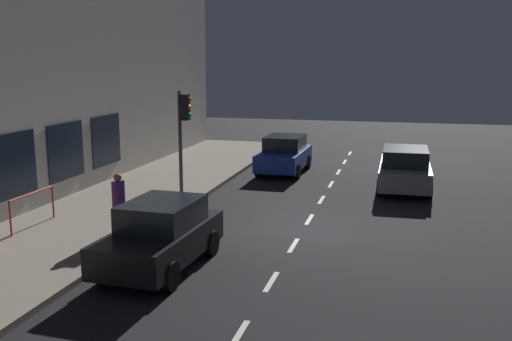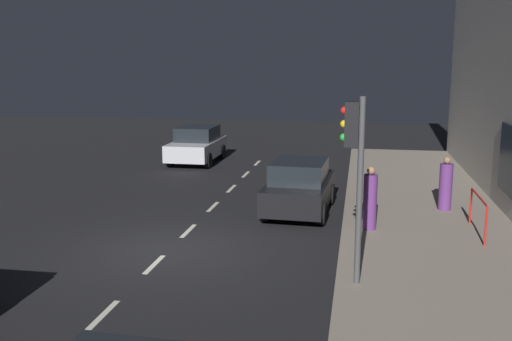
{
  "view_description": "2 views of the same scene",
  "coord_description": "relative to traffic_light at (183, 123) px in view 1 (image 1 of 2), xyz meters",
  "views": [
    {
      "loc": [
        -2.67,
        15.96,
        4.8
      ],
      "look_at": [
        1.13,
        1.13,
        1.86
      ],
      "focal_mm": 40.83,
      "sensor_mm": 36.0,
      "label": 1
    },
    {
      "loc": [
        4.38,
        -12.6,
        4.46
      ],
      "look_at": [
        2.14,
        -0.18,
        2.04
      ],
      "focal_mm": 40.69,
      "sensor_mm": 36.0,
      "label": 2
    }
  ],
  "objects": [
    {
      "name": "parked_car_3",
      "position": [
        -1.6,
        5.64,
        -1.98
      ],
      "size": [
        1.95,
        3.88,
        1.58
      ],
      "rotation": [
        0.0,
        0.0,
        -0.05
      ],
      "color": "black",
      "rests_on": "ground"
    },
    {
      "name": "traffic_light",
      "position": [
        0.0,
        0.0,
        0.0
      ],
      "size": [
        0.46,
        0.32,
        3.64
      ],
      "color": "#424244",
      "rests_on": "sidewalk"
    },
    {
      "name": "building_facade",
      "position": [
        4.51,
        1.67,
        1.47
      ],
      "size": [
        0.65,
        32.0,
        8.48
      ],
      "color": "beige",
      "rests_on": "ground"
    },
    {
      "name": "pedestrian_1",
      "position": [
        0.41,
        3.82,
        -1.86
      ],
      "size": [
        0.48,
        0.48,
        1.64
      ],
      "rotation": [
        0.0,
        0.0,
        0.55
      ],
      "color": "#5B2D70",
      "rests_on": "sidewalk"
    },
    {
      "name": "lane_centre_line",
      "position": [
        -4.29,
        0.67,
        -2.76
      ],
      "size": [
        0.12,
        27.2,
        0.01
      ],
      "color": "beige",
      "rests_on": "ground"
    },
    {
      "name": "ground_plane",
      "position": [
        -4.29,
        1.67,
        -2.77
      ],
      "size": [
        60.0,
        60.0,
        0.0
      ],
      "primitive_type": "plane",
      "color": "black"
    },
    {
      "name": "parked_car_2",
      "position": [
        -7.04,
        -4.28,
        -1.98
      ],
      "size": [
        1.94,
        4.35,
        1.58
      ],
      "rotation": [
        0.0,
        0.0,
        3.15
      ],
      "color": "slate",
      "rests_on": "ground"
    },
    {
      "name": "parked_car_0",
      "position": [
        -2.03,
        -6.43,
        -1.98
      ],
      "size": [
        1.89,
        3.85,
        1.58
      ],
      "rotation": [
        0.0,
        0.0,
        -0.02
      ],
      "color": "#1E389E",
      "rests_on": "ground"
    },
    {
      "name": "sidewalk",
      "position": [
        1.96,
        1.67,
        -2.69
      ],
      "size": [
        4.5,
        32.0,
        0.15
      ],
      "color": "gray",
      "rests_on": "ground"
    },
    {
      "name": "red_railing",
      "position": [
        3.07,
        3.85,
        -1.9
      ],
      "size": [
        0.05,
        2.0,
        0.97
      ],
      "color": "red",
      "rests_on": "sidewalk"
    }
  ]
}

